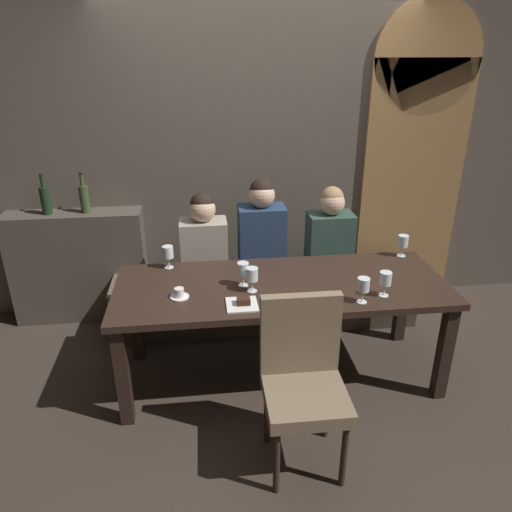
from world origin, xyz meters
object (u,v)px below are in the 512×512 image
at_px(dessert_plate, 242,303).
at_px(wine_glass_far_right, 252,275).
at_px(diner_redhead, 204,241).
at_px(espresso_cup, 179,294).
at_px(wine_glass_center_front, 243,270).
at_px(wine_glass_center_back, 385,279).
at_px(wine_bottle_pale_label, 84,198).
at_px(wine_bottle_dark_red, 45,199).
at_px(wine_glass_far_left, 168,253).
at_px(wine_glass_near_left, 363,286).
at_px(banquette_bench, 266,300).
at_px(chair_near_side, 303,373).
at_px(wine_glass_near_right, 403,242).
at_px(diner_far_end, 330,234).
at_px(dining_table, 281,295).
at_px(diner_bearded, 262,233).

bearing_deg(dessert_plate, wine_glass_far_right, 65.52).
height_order(diner_redhead, espresso_cup, diner_redhead).
height_order(wine_glass_center_front, wine_glass_center_back, same).
distance_m(wine_bottle_pale_label, espresso_cup, 1.41).
bearing_deg(dessert_plate, wine_bottle_dark_red, 138.29).
height_order(diner_redhead, wine_glass_far_left, diner_redhead).
bearing_deg(wine_bottle_dark_red, wine_glass_near_left, -31.55).
bearing_deg(banquette_bench, chair_near_side, -90.06).
distance_m(wine_glass_near_right, espresso_cup, 1.70).
bearing_deg(wine_glass_near_right, diner_far_end, 141.55).
relative_size(wine_bottle_dark_red, wine_glass_center_back, 1.99).
distance_m(diner_far_end, wine_glass_far_right, 1.07).
xyz_separation_m(dining_table, wine_glass_far_right, (-0.21, -0.09, 0.20)).
height_order(wine_glass_far_left, dessert_plate, wine_glass_far_left).
distance_m(wine_glass_far_right, dessert_plate, 0.21).
bearing_deg(chair_near_side, wine_bottle_pale_label, 129.19).
bearing_deg(diner_far_end, wine_glass_center_back, -84.03).
distance_m(chair_near_side, espresso_cup, 0.92).
relative_size(wine_bottle_pale_label, wine_glass_far_right, 1.99).
bearing_deg(wine_bottle_pale_label, wine_bottle_dark_red, -178.79).
bearing_deg(diner_redhead, wine_glass_near_right, -12.88).
bearing_deg(wine_glass_center_front, wine_glass_near_right, 15.51).
bearing_deg(wine_glass_far_right, banquette_bench, 75.29).
distance_m(wine_bottle_pale_label, wine_glass_center_front, 1.58).
bearing_deg(diner_bearded, diner_far_end, 2.00).
relative_size(diner_redhead, wine_glass_far_left, 4.47).
height_order(wine_glass_far_right, wine_glass_center_back, same).
bearing_deg(wine_glass_far_right, chair_near_side, -72.08).
bearing_deg(wine_bottle_pale_label, dessert_plate, -48.46).
bearing_deg(dining_table, wine_glass_near_right, 19.32).
relative_size(diner_bearded, wine_glass_far_left, 5.03).
height_order(diner_bearded, wine_glass_near_right, diner_bearded).
xyz_separation_m(wine_glass_near_right, dessert_plate, (-1.25, -0.60, -0.10)).
xyz_separation_m(wine_bottle_pale_label, wine_glass_near_left, (1.88, -1.34, -0.22)).
bearing_deg(wine_bottle_pale_label, dining_table, -35.81).
xyz_separation_m(chair_near_side, wine_bottle_dark_red, (-1.73, 1.75, 0.51)).
bearing_deg(dessert_plate, dining_table, 42.32).
bearing_deg(diner_bearded, dessert_plate, -104.35).
bearing_deg(diner_redhead, diner_bearded, 0.90).
bearing_deg(wine_glass_near_left, wine_glass_center_front, 156.23).
xyz_separation_m(diner_far_end, wine_glass_near_right, (0.46, -0.36, 0.06)).
height_order(chair_near_side, wine_bottle_pale_label, wine_bottle_pale_label).
bearing_deg(diner_redhead, wine_glass_near_left, -46.16).
height_order(wine_bottle_pale_label, wine_glass_center_back, wine_bottle_pale_label).
distance_m(espresso_cup, dessert_plate, 0.41).
xyz_separation_m(diner_redhead, wine_glass_center_back, (1.11, -0.92, 0.06)).
bearing_deg(wine_glass_center_front, wine_bottle_dark_red, 145.13).
height_order(chair_near_side, wine_bottle_dark_red, wine_bottle_dark_red).
distance_m(dining_table, wine_bottle_pale_label, 1.81).
height_order(banquette_bench, diner_far_end, diner_far_end).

